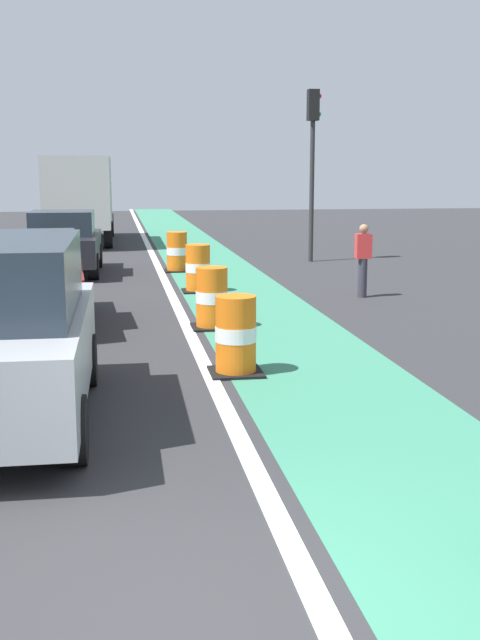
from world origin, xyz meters
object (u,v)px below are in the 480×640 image
object	(u,v)px
traffic_barrel_front	(236,336)
traffic_barrel_far	(177,252)
parked_sedan_second	(31,279)
parked_sedan_third	(64,243)
traffic_light_corner	(313,145)
delivery_truck_down_block	(80,194)
pedestrian_crossing	(363,258)
traffic_barrel_mid	(212,299)
parked_suv_nearest	(1,332)
traffic_barrel_back	(198,269)

from	to	relation	value
traffic_barrel_front	traffic_barrel_far	distance (m)	11.30
parked_sedan_second	traffic_barrel_far	distance (m)	7.93
parked_sedan_third	traffic_light_corner	size ratio (longest dim) A/B	0.81
parked_sedan_second	delivery_truck_down_block	size ratio (longest dim) A/B	0.55
traffic_barrel_far	traffic_light_corner	world-z (taller)	traffic_light_corner
traffic_barrel_far	traffic_light_corner	size ratio (longest dim) A/B	0.21
parked_sedan_third	traffic_barrel_front	distance (m)	11.61
pedestrian_crossing	traffic_barrel_mid	bearing A→B (deg)	-141.78
parked_suv_nearest	parked_sedan_second	distance (m)	5.78
traffic_barrel_front	delivery_truck_down_block	world-z (taller)	delivery_truck_down_block
parked_sedan_second	pedestrian_crossing	bearing A→B (deg)	16.95
traffic_barrel_mid	traffic_light_corner	world-z (taller)	traffic_light_corner
traffic_barrel_front	traffic_light_corner	size ratio (longest dim) A/B	0.21
traffic_barrel_mid	delivery_truck_down_block	xyz separation A→B (m)	(-2.88, 17.25, 1.31)
traffic_barrel_front	traffic_barrel_far	world-z (taller)	same
parked_suv_nearest	traffic_barrel_far	bearing A→B (deg)	77.18
parked_suv_nearest	pedestrian_crossing	size ratio (longest dim) A/B	2.87
traffic_light_corner	delivery_truck_down_block	bearing A→B (deg)	133.94
traffic_barrel_back	traffic_barrel_far	world-z (taller)	same
traffic_barrel_mid	traffic_light_corner	distance (m)	11.12
traffic_barrel_back	parked_sedan_second	bearing A→B (deg)	-134.53
traffic_barrel_back	traffic_light_corner	size ratio (longest dim) A/B	0.21
traffic_barrel_far	delivery_truck_down_block	world-z (taller)	delivery_truck_down_block
parked_sedan_second	traffic_barrel_mid	size ratio (longest dim) A/B	3.85
parked_sedan_second	traffic_barrel_front	distance (m)	5.12
parked_suv_nearest	parked_sedan_third	distance (m)	12.95
traffic_barrel_front	delivery_truck_down_block	distance (m)	20.72
parked_sedan_third	traffic_barrel_back	distance (m)	4.93
pedestrian_crossing	traffic_barrel_front	bearing A→B (deg)	-121.51
traffic_barrel_mid	traffic_barrel_back	world-z (taller)	same
traffic_barrel_mid	traffic_barrel_far	bearing A→B (deg)	89.80
traffic_barrel_mid	parked_sedan_third	bearing A→B (deg)	110.69
delivery_truck_down_block	traffic_light_corner	size ratio (longest dim) A/B	1.49
parked_sedan_third	traffic_light_corner	xyz separation A→B (m)	(7.29, 1.83, 2.67)
traffic_barrel_front	pedestrian_crossing	world-z (taller)	pedestrian_crossing
traffic_barrel_back	traffic_light_corner	distance (m)	7.50
parked_sedan_second	traffic_light_corner	bearing A→B (deg)	50.37
traffic_barrel_far	delivery_truck_down_block	bearing A→B (deg)	107.59
parked_suv_nearest	traffic_barrel_front	xyz separation A→B (m)	(2.87, 1.72, -0.50)
traffic_barrel_back	traffic_barrel_far	xyz separation A→B (m)	(-0.18, 3.80, 0.00)
parked_suv_nearest	traffic_barrel_front	size ratio (longest dim) A/B	4.24
parked_sedan_third	delivery_truck_down_block	size ratio (longest dim) A/B	0.54
parked_suv_nearest	traffic_barrel_front	bearing A→B (deg)	30.90
parked_suv_nearest	traffic_barrel_mid	xyz separation A→B (m)	(2.93, 4.95, -0.50)
traffic_barrel_mid	traffic_barrel_back	size ratio (longest dim) A/B	1.00
parked_suv_nearest	traffic_barrel_back	xyz separation A→B (m)	(3.14, 9.22, -0.50)
parked_suv_nearest	parked_sedan_second	world-z (taller)	parked_suv_nearest
traffic_barrel_far	traffic_light_corner	distance (m)	5.47
traffic_barrel_mid	traffic_light_corner	bearing A→B (deg)	66.51
traffic_barrel_back	parked_sedan_third	bearing A→B (deg)	130.89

